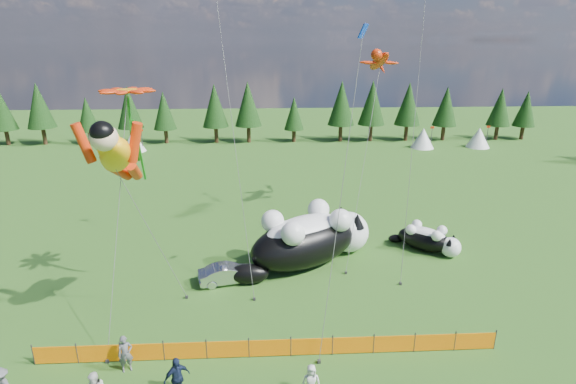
% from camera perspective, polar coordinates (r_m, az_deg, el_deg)
% --- Properties ---
extents(ground, '(160.00, 160.00, 0.00)m').
position_cam_1_polar(ground, '(25.37, -2.39, -15.90)').
color(ground, '#0F3509').
rests_on(ground, ground).
extents(safety_fence, '(22.06, 0.06, 1.10)m').
position_cam_1_polar(safety_fence, '(22.66, -2.31, -19.16)').
color(safety_fence, '#262626').
rests_on(safety_fence, ground).
extents(tree_line, '(90.00, 4.00, 8.00)m').
position_cam_1_polar(tree_line, '(66.70, -2.89, 9.72)').
color(tree_line, black).
rests_on(tree_line, ground).
extents(festival_tents, '(50.00, 3.20, 2.80)m').
position_cam_1_polar(festival_tents, '(63.23, 7.25, 6.70)').
color(festival_tents, white).
rests_on(festival_tents, ground).
extents(cat_large, '(9.83, 7.48, 3.93)m').
position_cam_1_polar(cat_large, '(30.26, 2.92, -5.79)').
color(cat_large, black).
rests_on(cat_large, ground).
extents(cat_small, '(4.48, 3.95, 1.92)m').
position_cam_1_polar(cat_small, '(33.84, 17.36, -5.70)').
color(cat_small, black).
rests_on(cat_small, ground).
extents(car, '(3.90, 2.16, 1.22)m').
position_cam_1_polar(car, '(28.67, -7.58, -10.23)').
color(car, silver).
rests_on(car, ground).
extents(spectator_a, '(0.77, 0.65, 1.81)m').
position_cam_1_polar(spectator_a, '(22.88, -19.94, -18.75)').
color(spectator_a, '#535458').
rests_on(spectator_a, ground).
extents(spectator_c, '(1.29, 1.15, 1.98)m').
position_cam_1_polar(spectator_c, '(20.86, -13.93, -21.97)').
color(spectator_c, '#141E39').
rests_on(spectator_c, ground).
extents(spectator_e, '(0.79, 0.53, 1.59)m').
position_cam_1_polar(spectator_e, '(20.51, 2.94, -22.90)').
color(spectator_e, silver).
rests_on(spectator_e, ground).
extents(superhero_kite, '(5.52, 6.43, 11.97)m').
position_cam_1_polar(superhero_kite, '(21.44, -21.05, 4.40)').
color(superhero_kite, '#FFAD0D').
rests_on(superhero_kite, ground).
extents(gecko_kite, '(5.23, 12.37, 16.30)m').
position_cam_1_polar(gecko_kite, '(36.30, 11.48, 15.93)').
color(gecko_kite, red).
rests_on(gecko_kite, ground).
extents(flower_kite, '(3.26, 6.38, 12.85)m').
position_cam_1_polar(flower_kite, '(23.61, -19.74, 11.60)').
color(flower_kite, red).
rests_on(flower_kite, ground).
extents(diamond_kite_a, '(2.43, 4.76, 17.96)m').
position_cam_1_polar(diamond_kite_a, '(27.20, -8.94, 22.12)').
color(diamond_kite_a, '#0D3ACC').
rests_on(diamond_kite_a, ground).
extents(diamond_kite_c, '(2.51, 4.31, 15.62)m').
position_cam_1_polar(diamond_kite_c, '(21.31, 9.14, 16.87)').
color(diamond_kite_c, '#0D3ACC').
rests_on(diamond_kite_c, ground).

